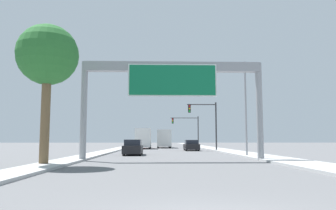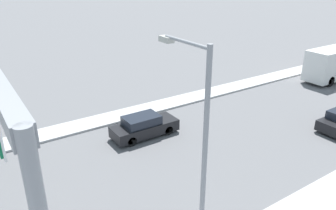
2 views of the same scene
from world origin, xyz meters
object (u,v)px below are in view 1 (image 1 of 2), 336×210
(traffic_light_near_intersection, at_px, (207,118))
(palm_tree_foreground, at_px, (48,57))
(car_near_center, at_px, (191,146))
(traffic_light_mid_block, at_px, (189,126))
(car_far_center, at_px, (133,148))
(sign_gantry, at_px, (172,82))
(truck_box_secondary, at_px, (164,139))
(street_lamp_right, at_px, (242,100))
(truck_box_primary, at_px, (143,139))

(traffic_light_near_intersection, height_order, palm_tree_foreground, palm_tree_foreground)
(car_near_center, height_order, traffic_light_mid_block, traffic_light_mid_block)
(car_far_center, distance_m, traffic_light_near_intersection, 14.93)
(sign_gantry, bearing_deg, truck_box_secondary, 90.00)
(sign_gantry, xyz_separation_m, traffic_light_mid_block, (4.93, 40.09, -1.59))
(traffic_light_mid_block, distance_m, street_lamp_right, 34.80)
(sign_gantry, relative_size, traffic_light_mid_block, 2.22)
(truck_box_secondary, bearing_deg, traffic_light_mid_block, 36.59)
(truck_box_secondary, bearing_deg, palm_tree_foreground, -100.61)
(car_far_center, relative_size, traffic_light_mid_block, 0.76)
(truck_box_primary, bearing_deg, traffic_light_near_intersection, -50.65)
(truck_box_primary, bearing_deg, truck_box_secondary, 56.64)
(car_far_center, bearing_deg, street_lamp_right, -18.92)
(sign_gantry, xyz_separation_m, truck_box_primary, (-3.50, 31.12, -4.06))
(car_far_center, height_order, street_lamp_right, street_lamp_right)
(traffic_light_near_intersection, relative_size, palm_tree_foreground, 0.78)
(traffic_light_mid_block, bearing_deg, street_lamp_right, -87.39)
(truck_box_primary, relative_size, palm_tree_foreground, 0.96)
(car_near_center, bearing_deg, sign_gantry, -99.36)
(street_lamp_right, bearing_deg, car_near_center, 100.75)
(sign_gantry, distance_m, truck_box_primary, 31.57)
(truck_box_primary, distance_m, street_lamp_right, 27.86)
(truck_box_secondary, relative_size, traffic_light_mid_block, 1.39)
(sign_gantry, height_order, truck_box_primary, sign_gantry)
(truck_box_secondary, bearing_deg, street_lamp_right, -78.17)
(street_lamp_right, bearing_deg, truck_box_secondary, 101.83)
(sign_gantry, xyz_separation_m, traffic_light_near_intersection, (5.54, 20.09, -1.38))
(truck_box_secondary, relative_size, palm_tree_foreground, 0.99)
(traffic_light_near_intersection, xyz_separation_m, palm_tree_foreground, (-13.19, -24.51, 2.10))
(truck_box_secondary, bearing_deg, truck_box_primary, -123.36)
(traffic_light_near_intersection, bearing_deg, traffic_light_mid_block, 91.74)
(street_lamp_right, bearing_deg, palm_tree_foreground, -145.43)
(palm_tree_foreground, distance_m, street_lamp_right, 17.25)
(traffic_light_mid_block, relative_size, street_lamp_right, 0.70)
(sign_gantry, bearing_deg, traffic_light_near_intersection, 74.59)
(street_lamp_right, bearing_deg, car_far_center, 161.08)
(sign_gantry, relative_size, street_lamp_right, 1.56)
(sign_gantry, height_order, truck_box_secondary, sign_gantry)
(car_near_center, relative_size, car_far_center, 1.00)
(car_far_center, relative_size, traffic_light_near_intersection, 0.70)
(truck_box_secondary, height_order, traffic_light_near_intersection, traffic_light_near_intersection)
(palm_tree_foreground, bearing_deg, sign_gantry, 29.99)
(sign_gantry, bearing_deg, palm_tree_foreground, -150.01)
(truck_box_primary, height_order, truck_box_secondary, truck_box_primary)
(traffic_light_mid_block, bearing_deg, truck_box_primary, -133.20)
(car_far_center, distance_m, street_lamp_right, 11.45)
(traffic_light_mid_block, xyz_separation_m, palm_tree_foreground, (-12.58, -44.51, 2.31))
(truck_box_secondary, bearing_deg, car_far_center, -97.21)
(truck_box_primary, distance_m, traffic_light_near_intersection, 14.51)
(truck_box_secondary, bearing_deg, car_near_center, -77.04)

